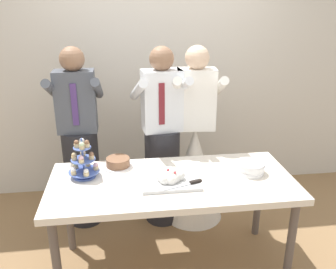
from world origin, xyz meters
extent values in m
plane|color=olive|center=(0.00, 0.00, 0.00)|extent=(8.00, 8.00, 0.00)
cube|color=beige|center=(0.00, 1.43, 1.45)|extent=(5.20, 0.10, 2.90)
cube|color=silver|center=(0.00, 0.00, 0.75)|extent=(1.80, 0.80, 0.05)
cylinder|color=#564C47|center=(-0.82, -0.32, 0.36)|extent=(0.06, 0.06, 0.72)
cylinder|color=#564C47|center=(0.82, -0.32, 0.36)|extent=(0.06, 0.06, 0.72)
cylinder|color=#564C47|center=(-0.82, 0.32, 0.36)|extent=(0.06, 0.06, 0.72)
cylinder|color=#564C47|center=(0.82, 0.32, 0.36)|extent=(0.06, 0.06, 0.72)
cylinder|color=#4C66B2|center=(-0.64, 0.14, 0.78)|extent=(0.17, 0.17, 0.01)
cylinder|color=#4C66B2|center=(-0.64, 0.14, 0.93)|extent=(0.01, 0.01, 0.31)
cylinder|color=#4C66B2|center=(-0.64, 0.14, 0.82)|extent=(0.23, 0.23, 0.01)
cylinder|color=#D1B784|center=(-0.56, 0.15, 0.84)|extent=(0.04, 0.04, 0.03)
sphere|color=#EAB7C6|center=(-0.56, 0.15, 0.86)|extent=(0.04, 0.04, 0.04)
cylinder|color=#D1B784|center=(-0.62, 0.22, 0.84)|extent=(0.04, 0.04, 0.03)
sphere|color=white|center=(-0.62, 0.22, 0.86)|extent=(0.04, 0.04, 0.04)
cylinder|color=#D1B784|center=(-0.71, 0.19, 0.84)|extent=(0.04, 0.04, 0.03)
sphere|color=beige|center=(-0.71, 0.19, 0.86)|extent=(0.04, 0.04, 0.04)
cylinder|color=#D1B784|center=(-0.71, 0.08, 0.84)|extent=(0.04, 0.04, 0.03)
sphere|color=white|center=(-0.71, 0.08, 0.86)|extent=(0.04, 0.04, 0.04)
cylinder|color=#D1B784|center=(-0.62, 0.05, 0.84)|extent=(0.04, 0.04, 0.03)
sphere|color=white|center=(-0.62, 0.05, 0.86)|extent=(0.04, 0.04, 0.04)
cylinder|color=#4C66B2|center=(-0.64, 0.14, 0.92)|extent=(0.18, 0.18, 0.01)
cylinder|color=#D1B784|center=(-0.58, 0.13, 0.93)|extent=(0.04, 0.04, 0.03)
sphere|color=brown|center=(-0.58, 0.13, 0.96)|extent=(0.04, 0.04, 0.04)
cylinder|color=#D1B784|center=(-0.65, 0.20, 0.93)|extent=(0.04, 0.04, 0.03)
sphere|color=white|center=(-0.65, 0.20, 0.96)|extent=(0.04, 0.04, 0.04)
cylinder|color=#D1B784|center=(-0.70, 0.13, 0.93)|extent=(0.04, 0.04, 0.03)
sphere|color=#D6B27A|center=(-0.70, 0.13, 0.96)|extent=(0.04, 0.04, 0.04)
cylinder|color=#D1B784|center=(-0.65, 0.07, 0.93)|extent=(0.04, 0.04, 0.03)
sphere|color=#EAB7C6|center=(-0.65, 0.07, 0.96)|extent=(0.04, 0.04, 0.04)
cylinder|color=#4C66B2|center=(-0.64, 0.14, 1.01)|extent=(0.13, 0.13, 0.01)
cylinder|color=#D1B784|center=(-0.61, 0.13, 1.03)|extent=(0.04, 0.04, 0.03)
sphere|color=brown|center=(-0.61, 0.13, 1.05)|extent=(0.04, 0.04, 0.04)
cylinder|color=#D1B784|center=(-0.64, 0.17, 1.03)|extent=(0.04, 0.04, 0.03)
sphere|color=white|center=(-0.64, 0.17, 1.05)|extent=(0.04, 0.04, 0.04)
cylinder|color=#D1B784|center=(-0.68, 0.14, 1.03)|extent=(0.04, 0.04, 0.03)
sphere|color=brown|center=(-0.68, 0.14, 1.05)|extent=(0.04, 0.04, 0.04)
cylinder|color=#D1B784|center=(-0.64, 0.10, 1.03)|extent=(0.04, 0.04, 0.03)
sphere|color=beige|center=(-0.64, 0.10, 1.05)|extent=(0.04, 0.04, 0.04)
cube|color=silver|center=(-0.02, -0.04, 0.79)|extent=(0.42, 0.31, 0.02)
sphere|color=white|center=(0.05, -0.04, 0.83)|extent=(0.08, 0.08, 0.08)
sphere|color=white|center=(0.01, -0.01, 0.83)|extent=(0.10, 0.10, 0.10)
sphere|color=white|center=(-0.02, 0.01, 0.83)|extent=(0.08, 0.08, 0.08)
sphere|color=white|center=(-0.05, -0.01, 0.83)|extent=(0.08, 0.08, 0.08)
sphere|color=white|center=(-0.07, -0.04, 0.83)|extent=(0.09, 0.09, 0.09)
sphere|color=white|center=(-0.06, -0.08, 0.83)|extent=(0.09, 0.09, 0.09)
sphere|color=white|center=(-0.02, -0.10, 0.83)|extent=(0.08, 0.08, 0.08)
sphere|color=white|center=(0.01, -0.07, 0.83)|extent=(0.08, 0.08, 0.08)
sphere|color=white|center=(-0.02, -0.04, 0.84)|extent=(0.11, 0.11, 0.11)
sphere|color=#DB474C|center=(0.01, -0.09, 0.88)|extent=(0.02, 0.02, 0.02)
sphere|color=#B21923|center=(-0.02, -0.04, 0.88)|extent=(0.02, 0.02, 0.02)
sphere|color=#2D1938|center=(-0.02, -0.06, 0.87)|extent=(0.02, 0.02, 0.02)
sphere|color=#2D1938|center=(-0.02, -0.04, 0.89)|extent=(0.02, 0.02, 0.02)
sphere|color=#B21923|center=(-0.04, -0.07, 0.89)|extent=(0.02, 0.02, 0.02)
cube|color=silver|center=(0.01, -0.16, 0.80)|extent=(0.23, 0.09, 0.00)
cube|color=black|center=(0.15, -0.11, 0.81)|extent=(0.09, 0.05, 0.02)
cylinder|color=white|center=(0.60, 0.03, 0.78)|extent=(0.21, 0.21, 0.01)
cylinder|color=white|center=(0.60, 0.03, 0.79)|extent=(0.21, 0.21, 0.01)
cylinder|color=white|center=(0.60, 0.03, 0.80)|extent=(0.21, 0.21, 0.01)
cylinder|color=white|center=(0.61, 0.03, 0.81)|extent=(0.21, 0.21, 0.01)
cylinder|color=white|center=(0.60, 0.03, 0.82)|extent=(0.21, 0.21, 0.01)
cylinder|color=white|center=(0.61, 0.03, 0.84)|extent=(0.21, 0.21, 0.01)
cylinder|color=white|center=(0.61, 0.03, 0.85)|extent=(0.21, 0.21, 0.01)
cylinder|color=white|center=(0.61, 0.03, 0.86)|extent=(0.21, 0.21, 0.01)
cylinder|color=white|center=(-0.39, 0.27, 0.78)|extent=(0.24, 0.24, 0.01)
cylinder|color=brown|center=(-0.39, 0.27, 0.82)|extent=(0.18, 0.18, 0.07)
cylinder|color=#232328|center=(0.01, 0.68, 0.46)|extent=(0.32, 0.32, 0.92)
cube|color=white|center=(0.01, 0.68, 1.19)|extent=(0.36, 0.24, 0.54)
sphere|color=#8C664C|center=(0.01, 0.68, 1.55)|extent=(0.21, 0.21, 0.21)
cylinder|color=white|center=(-0.20, 0.65, 1.30)|extent=(0.14, 0.49, 0.28)
cylinder|color=white|center=(0.18, 0.70, 1.30)|extent=(0.14, 0.49, 0.28)
cube|color=maroon|center=(-0.01, 0.57, 1.19)|extent=(0.05, 0.02, 0.36)
cone|color=white|center=(0.31, 0.69, 0.46)|extent=(0.56, 0.56, 0.92)
cube|color=white|center=(0.31, 0.69, 1.19)|extent=(0.36, 0.24, 0.54)
sphere|color=beige|center=(0.31, 0.69, 1.55)|extent=(0.21, 0.21, 0.21)
cylinder|color=white|center=(0.14, 0.71, 1.30)|extent=(0.13, 0.49, 0.28)
cylinder|color=white|center=(0.51, 0.67, 1.30)|extent=(0.13, 0.49, 0.28)
cylinder|color=#232328|center=(-0.73, 0.75, 0.46)|extent=(0.32, 0.32, 0.92)
cube|color=#4C515B|center=(-0.73, 0.75, 1.19)|extent=(0.34, 0.20, 0.54)
sphere|color=#8C664C|center=(-0.73, 0.75, 1.55)|extent=(0.21, 0.21, 0.21)
cylinder|color=#4C515B|center=(-0.92, 0.75, 1.30)|extent=(0.08, 0.49, 0.28)
cylinder|color=#4C515B|center=(-0.54, 0.75, 1.30)|extent=(0.08, 0.49, 0.28)
cube|color=#4C3372|center=(-0.73, 0.65, 1.19)|extent=(0.05, 0.01, 0.36)
camera|label=1|loc=(-0.34, -2.33, 2.02)|focal=38.46mm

